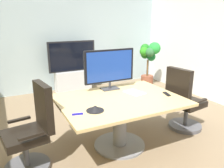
# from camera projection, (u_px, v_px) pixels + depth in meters

# --- Properties ---
(ground_plane) EXTENTS (7.31, 7.31, 0.00)m
(ground_plane) POSITION_uv_depth(u_px,v_px,m) (118.00, 143.00, 3.47)
(ground_plane) COLOR #7A664C
(wall_back_glass_partition) EXTENTS (5.75, 0.10, 2.67)m
(wall_back_glass_partition) POSITION_uv_depth(u_px,v_px,m) (60.00, 39.00, 5.80)
(wall_back_glass_partition) COLOR #9EB2B7
(wall_back_glass_partition) RESTS_ON ground
(conference_table) EXTENTS (1.71, 1.29, 0.75)m
(conference_table) POSITION_uv_depth(u_px,v_px,m) (120.00, 111.00, 3.25)
(conference_table) COLOR tan
(conference_table) RESTS_ON ground
(office_chair_left) EXTENTS (0.62, 0.60, 1.09)m
(office_chair_left) POSITION_uv_depth(u_px,v_px,m) (32.00, 135.00, 2.80)
(office_chair_left) COLOR #4C4C51
(office_chair_left) RESTS_ON ground
(office_chair_right) EXTENTS (0.62, 0.60, 1.09)m
(office_chair_right) POSITION_uv_depth(u_px,v_px,m) (183.00, 104.00, 3.79)
(office_chair_right) COLOR #4C4C51
(office_chair_right) RESTS_ON ground
(tv_monitor) EXTENTS (0.84, 0.18, 0.64)m
(tv_monitor) POSITION_uv_depth(u_px,v_px,m) (110.00, 67.00, 3.54)
(tv_monitor) COLOR #333338
(tv_monitor) RESTS_ON conference_table
(wall_display_unit) EXTENTS (1.20, 0.36, 1.31)m
(wall_display_unit) POSITION_uv_depth(u_px,v_px,m) (73.00, 75.00, 5.82)
(wall_display_unit) COLOR #B7BABC
(wall_display_unit) RESTS_ON ground
(potted_plant) EXTENTS (0.52, 0.64, 1.24)m
(potted_plant) POSITION_uv_depth(u_px,v_px,m) (149.00, 59.00, 6.19)
(potted_plant) COLOR brown
(potted_plant) RESTS_ON ground
(conference_phone) EXTENTS (0.22, 0.22, 0.07)m
(conference_phone) POSITION_uv_depth(u_px,v_px,m) (95.00, 108.00, 2.77)
(conference_phone) COLOR black
(conference_phone) RESTS_ON conference_table
(remote_control) EXTENTS (0.09, 0.18, 0.02)m
(remote_control) POSITION_uv_depth(u_px,v_px,m) (167.00, 94.00, 3.36)
(remote_control) COLOR black
(remote_control) RESTS_ON conference_table
(whiteboard_marker) EXTENTS (0.13, 0.05, 0.02)m
(whiteboard_marker) POSITION_uv_depth(u_px,v_px,m) (77.00, 114.00, 2.65)
(whiteboard_marker) COLOR #1919A5
(whiteboard_marker) RESTS_ON conference_table
(paper_notepad) EXTENTS (0.27, 0.34, 0.01)m
(paper_notepad) POSITION_uv_depth(u_px,v_px,m) (134.00, 92.00, 3.45)
(paper_notepad) COLOR white
(paper_notepad) RESTS_ON conference_table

